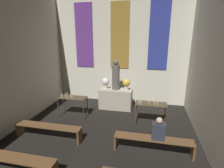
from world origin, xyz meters
TOP-DOWN VIEW (x-y plane):
  - wall_back at (0.00, 9.75)m, footprint 6.56×0.16m
  - altar at (0.00, 8.76)m, footprint 1.47×0.67m
  - statue at (0.00, 8.76)m, footprint 0.34×0.34m
  - flower_vase_left at (-0.48, 8.76)m, footprint 0.34×0.34m
  - flower_vase_right at (0.48, 8.76)m, footprint 0.34×0.34m
  - candle_rack_left at (-1.59, 7.58)m, footprint 1.16×0.51m
  - candle_rack_right at (1.58, 7.58)m, footprint 1.16×0.51m
  - pew_third_left at (-1.66, 4.31)m, footprint 2.23×0.36m
  - pew_back_left at (-1.66, 5.84)m, footprint 2.23×0.36m
  - pew_back_right at (1.66, 5.84)m, footprint 2.23×0.36m
  - person_seated at (1.79, 5.84)m, footprint 0.36×0.24m

SIDE VIEW (x-z plane):
  - pew_third_left at x=-1.66m, z-range 0.11..0.58m
  - pew_back_left at x=-1.66m, z-range 0.11..0.58m
  - pew_back_right at x=1.66m, z-range 0.11..0.58m
  - altar at x=0.00m, z-range 0.00..0.91m
  - candle_rack_left at x=-1.59m, z-range 0.21..1.23m
  - candle_rack_right at x=1.58m, z-range 0.20..1.24m
  - person_seated at x=1.79m, z-range 0.42..1.08m
  - flower_vase_left at x=-0.48m, z-range 0.96..1.47m
  - flower_vase_right at x=0.48m, z-range 0.96..1.47m
  - statue at x=0.00m, z-range 0.86..2.21m
  - wall_back at x=0.00m, z-range 0.03..5.44m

